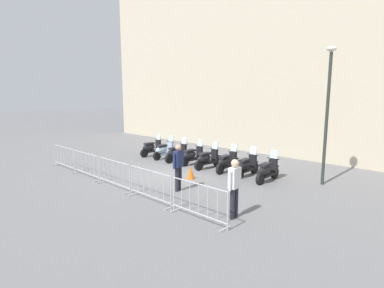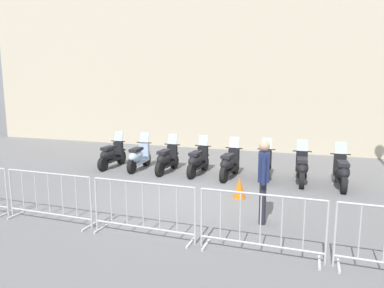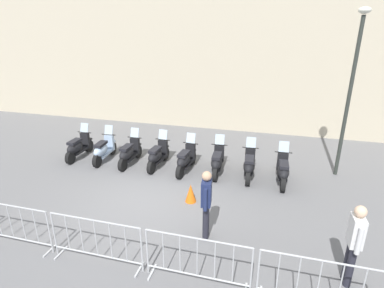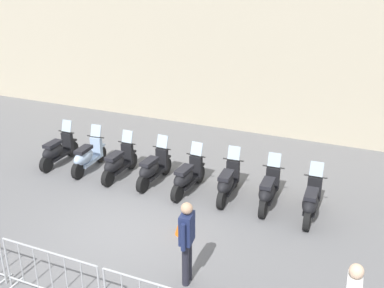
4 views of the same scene
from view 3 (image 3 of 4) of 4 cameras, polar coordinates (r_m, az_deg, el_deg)
ground_plane at (r=9.20m, az=-8.41°, el=-10.44°), size 120.00×120.00×0.00m
motorcycle_0 at (r=12.54m, az=-20.24°, el=-0.54°), size 0.63×1.72×1.24m
motorcycle_1 at (r=11.97m, az=-15.98°, el=-1.03°), size 0.67×1.72×1.24m
motorcycle_2 at (r=11.44m, az=-11.50°, el=-1.66°), size 0.60×1.72×1.24m
motorcycle_3 at (r=11.07m, az=-6.38°, el=-2.11°), size 0.56×1.73×1.24m
motorcycle_4 at (r=10.66m, az=-1.20°, el=-2.91°), size 0.56×1.73×1.24m
motorcycle_5 at (r=10.54m, az=4.67°, el=-3.26°), size 0.67×1.72×1.24m
motorcycle_6 at (r=10.41m, az=10.47°, el=-3.87°), size 0.65×1.72×1.24m
motorcycle_7 at (r=10.28m, az=16.37°, el=-4.72°), size 0.65×1.72×1.24m
barrier_segment_1 at (r=8.32m, az=-30.35°, el=-12.75°), size 2.08×0.68×1.07m
barrier_segment_2 at (r=7.07m, az=-17.21°, el=-16.79°), size 2.08×0.68×1.07m
barrier_segment_3 at (r=6.33m, az=0.95°, el=-20.78°), size 2.08×0.68×1.07m
barrier_segment_4 at (r=6.30m, az=22.24°, el=-22.89°), size 2.08×0.68×1.07m
street_lamp at (r=10.87m, az=27.40°, el=10.52°), size 0.36×0.36×5.28m
officer_near_row_end at (r=6.77m, az=27.69°, el=-15.52°), size 0.28×0.54×1.73m
officer_mid_plaza at (r=7.23m, az=2.65°, el=-10.45°), size 0.30×0.54×1.73m
traffic_cone at (r=8.97m, az=-0.24°, el=-9.00°), size 0.32×0.32×0.55m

